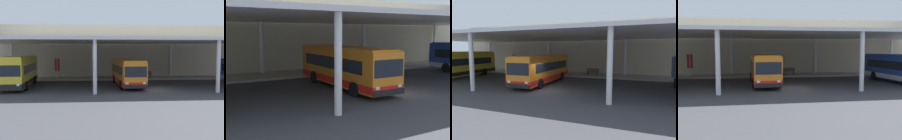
{
  "view_description": "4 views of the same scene",
  "coord_description": "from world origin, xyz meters",
  "views": [
    {
      "loc": [
        -6.64,
        -28.35,
        4.17
      ],
      "look_at": [
        -3.94,
        4.43,
        1.84
      ],
      "focal_mm": 43.12,
      "sensor_mm": 36.0,
      "label": 1
    },
    {
      "loc": [
        -12.85,
        -14.61,
        4.24
      ],
      "look_at": [
        -3.2,
        2.9,
        1.51
      ],
      "focal_mm": 44.15,
      "sensor_mm": 36.0,
      "label": 2
    },
    {
      "loc": [
        7.91,
        -15.54,
        3.68
      ],
      "look_at": [
        -0.21,
        5.39,
        1.4
      ],
      "focal_mm": 30.49,
      "sensor_mm": 36.0,
      "label": 3
    },
    {
      "loc": [
        -3.59,
        -23.33,
        3.68
      ],
      "look_at": [
        0.49,
        2.28,
        1.57
      ],
      "focal_mm": 40.22,
      "sensor_mm": 36.0,
      "label": 4
    }
  ],
  "objects": [
    {
      "name": "ground_plane",
      "position": [
        0.0,
        0.0,
        0.0
      ],
      "size": [
        200.0,
        200.0,
        0.0
      ],
      "primitive_type": "plane",
      "color": "#3D3D42"
    },
    {
      "name": "platform_kerb",
      "position": [
        0.0,
        11.75,
        0.09
      ],
      "size": [
        42.0,
        4.5,
        0.18
      ],
      "primitive_type": "cube",
      "color": "#A39E93",
      "rests_on": "ground"
    },
    {
      "name": "station_building_facade",
      "position": [
        0.0,
        15.0,
        4.14
      ],
      "size": [
        48.0,
        1.6,
        8.29
      ],
      "primitive_type": "cube",
      "color": "#C1B293",
      "rests_on": "ground"
    },
    {
      "name": "canopy_shelter",
      "position": [
        0.0,
        5.5,
        5.31
      ],
      "size": [
        40.0,
        17.0,
        5.55
      ],
      "color": "silver",
      "rests_on": "ground"
    },
    {
      "name": "bus_second_bay",
      "position": [
        -2.16,
        3.76,
        1.66
      ],
      "size": [
        2.95,
        10.6,
        3.17
      ],
      "color": "orange",
      "rests_on": "ground"
    },
    {
      "name": "bench_waiting",
      "position": [
        1.82,
        11.82,
        0.66
      ],
      "size": [
        1.8,
        0.45,
        0.92
      ],
      "color": "brown",
      "rests_on": "platform_kerb"
    }
  ]
}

